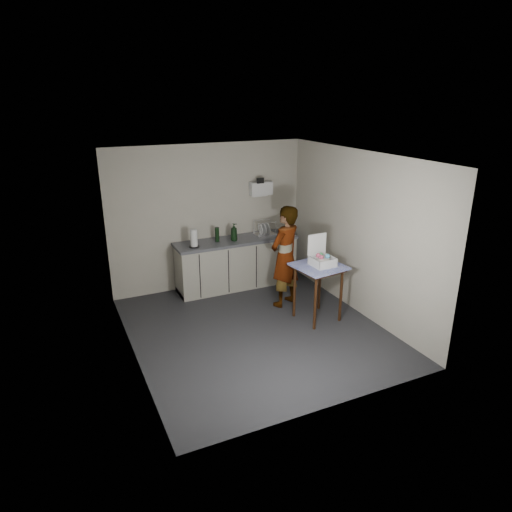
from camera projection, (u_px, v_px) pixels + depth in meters
name	position (u px, v px, depth m)	size (l,w,h in m)	color
ground	(256.00, 330.00, 6.93)	(4.00, 4.00, 0.00)	#28292D
wall_back	(209.00, 217.00, 8.20)	(3.60, 0.02, 2.60)	beige
wall_right	(358.00, 234.00, 7.21)	(0.02, 4.00, 2.60)	beige
wall_left	(128.00, 268.00, 5.78)	(0.02, 4.00, 2.60)	beige
ceiling	(256.00, 157.00, 6.06)	(3.60, 4.00, 0.01)	white
kitchen_counter	(236.00, 264.00, 8.40)	(2.24, 0.62, 0.91)	black
wall_shelf	(261.00, 189.00, 8.39)	(0.42, 0.18, 0.37)	white
side_table	(318.00, 272.00, 7.04)	(0.78, 0.78, 0.90)	#36190C
standing_man	(285.00, 257.00, 7.52)	(0.63, 0.41, 1.71)	#B2A593
soap_bottle	(234.00, 232.00, 8.10)	(0.12, 0.12, 0.32)	black
soda_can	(235.00, 236.00, 8.21)	(0.07, 0.07, 0.12)	red
dark_bottle	(217.00, 234.00, 8.07)	(0.08, 0.08, 0.26)	black
paper_towel	(194.00, 239.00, 7.77)	(0.17, 0.17, 0.31)	black
dish_rack	(264.00, 231.00, 8.49)	(0.38, 0.28, 0.26)	white
bakery_box	(322.00, 259.00, 6.97)	(0.34, 0.35, 0.46)	white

